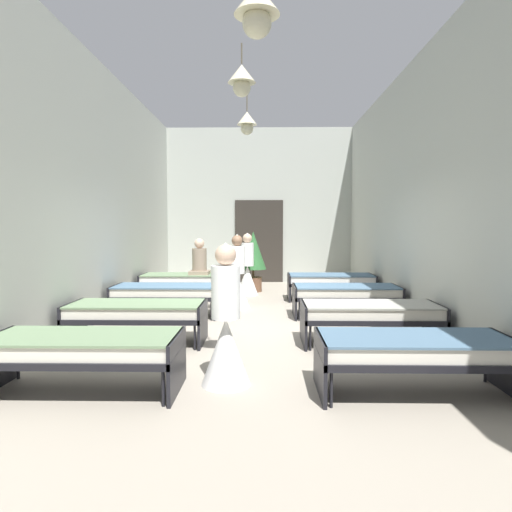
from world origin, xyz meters
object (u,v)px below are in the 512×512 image
bed_right_row_2 (346,293)px  bed_right_row_3 (331,280)px  bed_right_row_1 (370,313)px  bed_left_row_3 (184,280)px  nurse_mid_aisle (247,273)px  bed_left_row_2 (166,292)px  nurse_near_aisle (226,335)px  potted_plant (253,255)px  nurse_far_aisle (237,282)px  patient_seated_primary (199,261)px  bed_right_row_0 (415,350)px  bed_left_row_0 (84,348)px  bed_left_row_1 (137,312)px

bed_right_row_2 → bed_right_row_3: 1.90m
bed_right_row_1 → bed_left_row_3: (-3.28, 3.80, 0.00)m
bed_right_row_3 → nurse_mid_aisle: (-1.89, 0.67, 0.09)m
bed_left_row_2 → nurse_mid_aisle: nurse_mid_aisle is taller
nurse_near_aisle → potted_plant: size_ratio=0.98×
bed_left_row_2 → bed_left_row_3: size_ratio=1.00×
bed_right_row_1 → potted_plant: size_ratio=1.25×
bed_right_row_1 → nurse_far_aisle: size_ratio=1.28×
nurse_mid_aisle → patient_seated_primary: 1.31m
bed_right_row_1 → bed_left_row_3: size_ratio=1.00×
bed_right_row_0 → bed_right_row_1: same height
bed_left_row_0 → bed_right_row_3: same height
bed_left_row_2 → bed_left_row_3: 1.90m
bed_right_row_2 → potted_plant: 3.65m
bed_right_row_1 → bed_left_row_2: (-3.28, 1.90, 0.00)m
bed_left_row_3 → bed_left_row_1: bearing=-90.0°
bed_right_row_2 → nurse_mid_aisle: 3.19m
nurse_mid_aisle → bed_right_row_2: bearing=-49.9°
bed_left_row_3 → bed_right_row_3: same height
nurse_near_aisle → potted_plant: potted_plant is taller
bed_right_row_1 → nurse_far_aisle: bearing=126.3°
nurse_mid_aisle → nurse_far_aisle: bearing=-90.9°
bed_left_row_3 → bed_right_row_3: (3.28, 0.00, 0.00)m
bed_left_row_0 → bed_left_row_1: 1.90m
bed_right_row_2 → bed_left_row_0: bearing=-130.8°
bed_left_row_0 → bed_left_row_3: size_ratio=1.00×
bed_left_row_1 → bed_right_row_0: bearing=-30.1°
potted_plant → bed_right_row_1: bearing=-70.8°
bed_left_row_3 → potted_plant: size_ratio=1.25×
bed_right_row_1 → nurse_near_aisle: bearing=-138.3°
bed_left_row_3 → nurse_near_aisle: size_ratio=1.28×
patient_seated_primary → bed_left_row_2: bearing=-100.6°
nurse_mid_aisle → potted_plant: 0.72m
bed_left_row_1 → nurse_far_aisle: bearing=65.6°
patient_seated_primary → potted_plant: potted_plant is taller
nurse_near_aisle → bed_left_row_3: bearing=41.0°
nurse_near_aisle → bed_right_row_0: bearing=-70.3°
bed_right_row_3 → patient_seated_primary: 2.96m
bed_left_row_0 → bed_right_row_3: 6.58m
bed_left_row_1 → bed_left_row_3: same height
bed_right_row_1 → bed_right_row_3: 3.80m
bed_left_row_0 → bed_right_row_2: (3.28, 3.80, 0.00)m
bed_right_row_0 → bed_right_row_1: (0.00, 1.90, 0.00)m
bed_right_row_1 → potted_plant: (-1.76, 5.06, 0.48)m
nurse_mid_aisle → bed_left_row_3: bearing=-150.4°
bed_left_row_0 → bed_left_row_1: size_ratio=1.00×
nurse_near_aisle → bed_left_row_1: bearing=66.5°
bed_left_row_0 → bed_left_row_2: 3.80m
bed_left_row_0 → nurse_far_aisle: 4.82m
bed_left_row_1 → nurse_near_aisle: bearing=-50.1°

